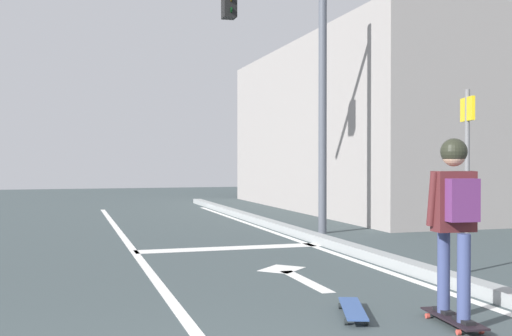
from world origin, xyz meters
TOP-DOWN VIEW (x-y plane):
  - lane_line_center at (0.40, 6.00)m, footprint 0.12×20.00m
  - lane_line_curbside at (3.31, 6.00)m, footprint 0.12×20.00m
  - stop_bar at (1.93, 7.27)m, footprint 3.05×0.40m
  - lane_arrow_stem at (2.08, 4.34)m, footprint 0.16×1.40m
  - lane_arrow_head at (2.08, 5.19)m, footprint 0.71×0.71m
  - curb_strip at (3.56, 6.00)m, footprint 0.24×24.00m
  - skateboard at (2.57, 2.10)m, footprint 0.29×0.83m
  - skater at (2.57, 2.08)m, footprint 0.43×0.59m
  - spare_skateboard at (1.88, 2.64)m, footprint 0.47×0.89m
  - traffic_signal_mast at (3.36, 8.77)m, footprint 3.82×0.34m
  - street_sign_post at (4.25, 4.28)m, footprint 0.16×0.43m
  - building_block at (9.56, 14.15)m, footprint 8.20×11.44m

SIDE VIEW (x-z plane):
  - lane_line_center at x=0.40m, z-range 0.00..0.01m
  - lane_line_curbside at x=3.31m, z-range 0.00..0.01m
  - stop_bar at x=1.93m, z-range 0.00..0.01m
  - lane_arrow_stem at x=2.08m, z-range 0.00..0.01m
  - lane_arrow_head at x=2.08m, z-range 0.00..0.01m
  - skateboard at x=2.57m, z-range 0.02..0.10m
  - spare_skateboard at x=1.88m, z-range 0.03..0.11m
  - curb_strip at x=3.56m, z-range 0.00..0.14m
  - skater at x=2.57m, z-range 0.26..1.80m
  - street_sign_post at x=4.25m, z-range 0.35..2.67m
  - building_block at x=9.56m, z-range 0.00..4.73m
  - traffic_signal_mast at x=3.36m, z-range 0.88..5.92m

